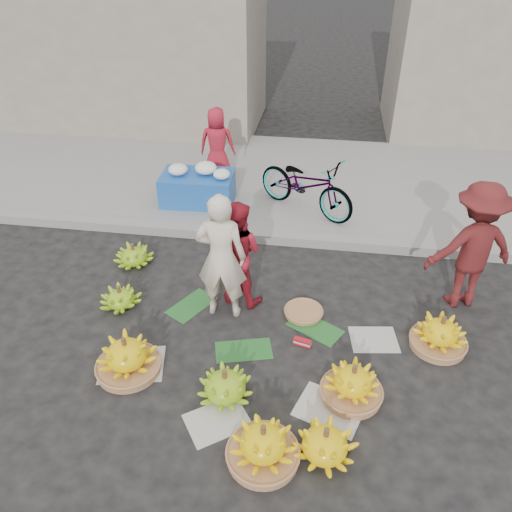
# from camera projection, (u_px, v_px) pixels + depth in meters

# --- Properties ---
(ground) EXTENTS (80.00, 80.00, 0.00)m
(ground) POSITION_uv_depth(u_px,v_px,m) (255.00, 339.00, 5.92)
(ground) COLOR black
(ground) RESTS_ON ground
(curb) EXTENTS (40.00, 0.25, 0.15)m
(curb) POSITION_uv_depth(u_px,v_px,m) (276.00, 237.00, 7.68)
(curb) COLOR gray
(curb) RESTS_ON ground
(sidewalk) EXTENTS (40.00, 4.00, 0.12)m
(sidewalk) POSITION_uv_depth(u_px,v_px,m) (288.00, 179.00, 9.41)
(sidewalk) COLOR gray
(sidewalk) RESTS_ON ground
(building_left) EXTENTS (6.00, 3.00, 4.00)m
(building_left) POSITION_uv_depth(u_px,v_px,m) (125.00, 33.00, 11.17)
(building_left) COLOR gray
(building_left) RESTS_ON sidewalk
(newspaper_scatter) EXTENTS (3.20, 1.80, 0.00)m
(newspaper_scatter) POSITION_uv_depth(u_px,v_px,m) (244.00, 392.00, 5.26)
(newspaper_scatter) COLOR beige
(newspaper_scatter) RESTS_ON ground
(banana_leaves) EXTENTS (2.00, 1.00, 0.00)m
(banana_leaves) POSITION_uv_depth(u_px,v_px,m) (249.00, 327.00, 6.09)
(banana_leaves) COLOR #1D5722
(banana_leaves) RESTS_ON ground
(banana_bunch_0) EXTENTS (0.70, 0.70, 0.47)m
(banana_bunch_0) POSITION_uv_depth(u_px,v_px,m) (127.00, 357.00, 5.41)
(banana_bunch_0) COLOR #986540
(banana_bunch_0) RESTS_ON ground
(banana_bunch_1) EXTENTS (0.63, 0.63, 0.37)m
(banana_bunch_1) POSITION_uv_depth(u_px,v_px,m) (225.00, 385.00, 5.13)
(banana_bunch_1) COLOR #6DA818
(banana_bunch_1) RESTS_ON ground
(banana_bunch_2) EXTENTS (0.67, 0.67, 0.46)m
(banana_bunch_2) POSITION_uv_depth(u_px,v_px,m) (263.00, 445.00, 4.51)
(banana_bunch_2) COLOR #986540
(banana_bunch_2) RESTS_ON ground
(banana_bunch_3) EXTENTS (0.70, 0.70, 0.37)m
(banana_bunch_3) POSITION_uv_depth(u_px,v_px,m) (325.00, 443.00, 4.56)
(banana_bunch_3) COLOR yellow
(banana_bunch_3) RESTS_ON ground
(banana_bunch_4) EXTENTS (0.73, 0.73, 0.44)m
(banana_bunch_4) POSITION_uv_depth(u_px,v_px,m) (352.00, 383.00, 5.12)
(banana_bunch_4) COLOR #986540
(banana_bunch_4) RESTS_ON ground
(banana_bunch_5) EXTENTS (0.73, 0.73, 0.44)m
(banana_bunch_5) POSITION_uv_depth(u_px,v_px,m) (440.00, 334.00, 5.73)
(banana_bunch_5) COLOR #986540
(banana_bunch_5) RESTS_ON ground
(banana_bunch_6) EXTENTS (0.54, 0.54, 0.31)m
(banana_bunch_6) POSITION_uv_depth(u_px,v_px,m) (120.00, 298.00, 6.36)
(banana_bunch_6) COLOR #6DA818
(banana_bunch_6) RESTS_ON ground
(banana_bunch_7) EXTENTS (0.68, 0.68, 0.33)m
(banana_bunch_7) POSITION_uv_depth(u_px,v_px,m) (134.00, 255.00, 7.14)
(banana_bunch_7) COLOR #6DA818
(banana_bunch_7) RESTS_ON ground
(basket_spare) EXTENTS (0.53, 0.53, 0.05)m
(basket_spare) POSITION_uv_depth(u_px,v_px,m) (303.00, 312.00, 6.29)
(basket_spare) COLOR #986540
(basket_spare) RESTS_ON ground
(incense_stack) EXTENTS (0.22, 0.12, 0.08)m
(incense_stack) POSITION_uv_depth(u_px,v_px,m) (302.00, 342.00, 5.81)
(incense_stack) COLOR red
(incense_stack) RESTS_ON ground
(vendor_cream) EXTENTS (0.62, 0.42, 1.66)m
(vendor_cream) POSITION_uv_depth(u_px,v_px,m) (221.00, 257.00, 5.88)
(vendor_cream) COLOR beige
(vendor_cream) RESTS_ON ground
(vendor_red) EXTENTS (0.79, 0.68, 1.41)m
(vendor_red) POSITION_uv_depth(u_px,v_px,m) (236.00, 253.00, 6.18)
(vendor_red) COLOR red
(vendor_red) RESTS_ON ground
(man_striped) EXTENTS (1.22, 0.89, 1.69)m
(man_striped) POSITION_uv_depth(u_px,v_px,m) (473.00, 247.00, 6.05)
(man_striped) COLOR maroon
(man_striped) RESTS_ON ground
(flower_table) EXTENTS (1.22, 0.78, 0.69)m
(flower_table) POSITION_uv_depth(u_px,v_px,m) (198.00, 186.00, 8.39)
(flower_table) COLOR #194DA3
(flower_table) RESTS_ON sidewalk
(grey_bucket) EXTENTS (0.30, 0.30, 0.34)m
(grey_bucket) POSITION_uv_depth(u_px,v_px,m) (167.00, 191.00, 8.49)
(grey_bucket) COLOR slate
(grey_bucket) RESTS_ON sidewalk
(flower_vendor) EXTENTS (0.67, 0.47, 1.31)m
(flower_vendor) POSITION_uv_depth(u_px,v_px,m) (217.00, 144.00, 8.98)
(flower_vendor) COLOR red
(flower_vendor) RESTS_ON sidewalk
(bicycle) EXTENTS (1.49, 1.85, 0.95)m
(bicycle) POSITION_uv_depth(u_px,v_px,m) (306.00, 184.00, 8.02)
(bicycle) COLOR gray
(bicycle) RESTS_ON sidewalk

